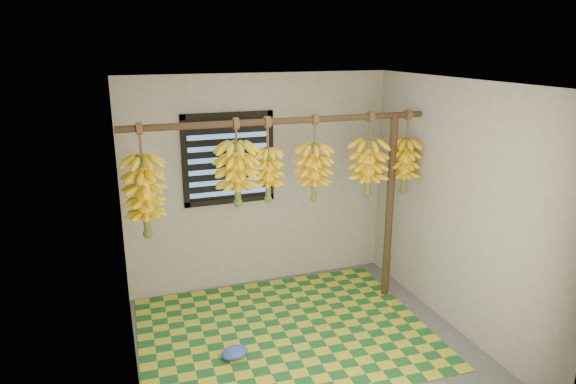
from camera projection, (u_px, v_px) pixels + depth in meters
name	position (u px, v px, depth m)	size (l,w,h in m)	color
floor	(308.00, 349.00, 4.72)	(3.00, 3.00, 0.01)	#4C4C4C
ceiling	(311.00, 82.00, 4.04)	(3.00, 3.00, 0.01)	silver
wall_back	(260.00, 182.00, 5.74)	(3.00, 0.01, 2.40)	gray
wall_left	(126.00, 248.00, 3.90)	(0.01, 3.00, 2.40)	gray
wall_right	(457.00, 208.00, 4.86)	(0.01, 3.00, 2.40)	gray
window	(229.00, 159.00, 5.52)	(1.00, 0.04, 1.00)	black
hanging_pole	(283.00, 121.00, 4.79)	(0.06, 0.06, 3.00)	#46321E
support_post	(390.00, 209.00, 5.45)	(0.08, 0.08, 2.00)	#46321E
woven_mat	(284.00, 332.00, 4.98)	(2.74, 2.19, 0.01)	#195626
plastic_bag	(235.00, 353.00, 4.55)	(0.25, 0.18, 0.10)	#2F48B2
banana_bunch_a	(145.00, 196.00, 4.54)	(0.34, 0.34, 1.03)	brown
banana_bunch_b	(237.00, 174.00, 4.78)	(0.39, 0.39, 0.82)	brown
banana_bunch_c	(268.00, 174.00, 4.88)	(0.29, 0.29, 0.82)	brown
banana_bunch_d	(314.00, 172.00, 5.04)	(0.35, 0.35, 0.85)	brown
banana_bunch_e	(368.00, 168.00, 5.23)	(0.38, 0.38, 0.87)	brown
banana_bunch_f	(405.00, 166.00, 5.37)	(0.31, 0.31, 0.87)	brown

